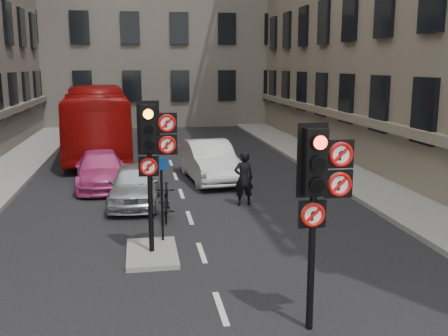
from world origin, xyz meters
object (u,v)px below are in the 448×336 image
object	(u,v)px
signal_near	(319,184)
car_pink	(101,170)
car_silver	(135,184)
signal_far	(153,144)
info_sign	(162,188)
motorcycle	(166,202)
bus_red	(97,120)
motorcyclist	(244,178)
car_white	(209,161)

from	to	relation	value
signal_near	car_pink	xyz separation A→B (m)	(-4.37, 11.68, -1.94)
car_silver	car_pink	world-z (taller)	car_silver
signal_far	info_sign	xyz separation A→B (m)	(0.21, 0.74, -1.21)
car_silver	motorcycle	world-z (taller)	car_silver
bus_red	motorcycle	xyz separation A→B (m)	(2.85, -12.54, -1.18)
signal_near	motorcyclist	world-z (taller)	signal_near
car_pink	motorcyclist	size ratio (longest dim) A/B	2.48
signal_near	bus_red	bearing A→B (deg)	104.36
signal_near	motorcycle	size ratio (longest dim) A/B	2.06
motorcycle	motorcyclist	world-z (taller)	motorcyclist
car_white	car_pink	xyz separation A→B (m)	(-4.17, -0.41, -0.14)
signal_far	motorcycle	distance (m)	3.76
signal_near	motorcyclist	distance (m)	8.35
motorcyclist	info_sign	bearing A→B (deg)	45.89
car_pink	car_white	bearing A→B (deg)	0.68
motorcyclist	info_sign	world-z (taller)	info_sign
signal_near	bus_red	distance (m)	20.22
car_white	car_pink	size ratio (longest dim) A/B	1.07
signal_near	motorcyclist	xyz separation A→B (m)	(0.40, 8.17, -1.69)
signal_near	info_sign	xyz separation A→B (m)	(-2.39, 4.74, -1.09)
car_white	motorcycle	distance (m)	5.44
motorcyclist	bus_red	bearing A→B (deg)	-69.71
bus_red	motorcycle	distance (m)	12.92
signal_far	motorcycle	xyz separation A→B (m)	(0.43, 3.03, -2.18)
car_pink	motorcycle	size ratio (longest dim) A/B	2.53
car_white	car_pink	bearing A→B (deg)	179.87
signal_near	car_silver	distance (m)	9.59
car_white	info_sign	world-z (taller)	info_sign
car_pink	info_sign	size ratio (longest dim) A/B	2.07
motorcycle	motorcyclist	xyz separation A→B (m)	(2.56, 1.15, 0.37)
car_white	motorcyclist	xyz separation A→B (m)	(0.60, -3.92, 0.11)
signal_near	info_sign	size ratio (longest dim) A/B	1.68
signal_far	bus_red	xyz separation A→B (m)	(-2.41, 15.57, -1.00)
car_silver	motorcyclist	xyz separation A→B (m)	(3.48, -0.70, 0.22)
motorcyclist	info_sign	distance (m)	4.46
signal_near	motorcycle	xyz separation A→B (m)	(-2.17, 7.03, -2.06)
info_sign	bus_red	bearing A→B (deg)	84.47
car_white	info_sign	size ratio (longest dim) A/B	2.21
car_pink	motorcycle	distance (m)	5.15
signal_near	bus_red	size ratio (longest dim) A/B	0.29
bus_red	motorcycle	bearing A→B (deg)	-81.03
motorcyclist	car_pink	bearing A→B (deg)	-41.42
motorcyclist	signal_far	bearing A→B (deg)	49.22
signal_near	info_sign	bearing A→B (deg)	116.73
signal_far	car_white	xyz separation A→B (m)	(2.40, 8.09, -1.93)
bus_red	motorcyclist	world-z (taller)	bus_red
bus_red	motorcyclist	xyz separation A→B (m)	(5.41, -11.40, -0.82)
signal_far	info_sign	bearing A→B (deg)	73.85
car_white	info_sign	distance (m)	7.70
info_sign	signal_far	bearing A→B (deg)	-121.71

